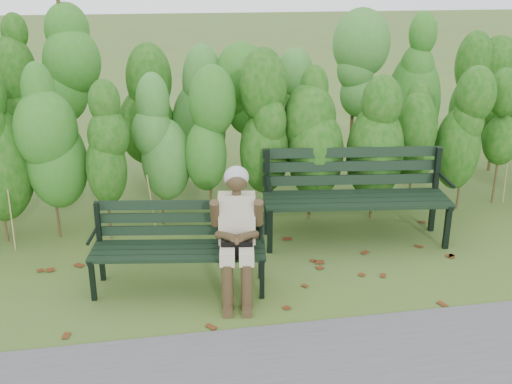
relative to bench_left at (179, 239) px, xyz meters
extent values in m
plane|color=#405C2A|center=(0.81, 0.06, -0.48)|extent=(80.00, 80.00, 0.00)
cylinder|color=#47381E|center=(-1.33, 1.36, -0.08)|extent=(0.03, 0.03, 0.80)
ellipsoid|color=#2E6C1B|center=(-1.33, 1.36, 0.56)|extent=(0.64, 0.64, 1.44)
cylinder|color=#47381E|center=(-0.72, 1.36, -0.08)|extent=(0.03, 0.03, 0.80)
ellipsoid|color=#2E6C1B|center=(-0.72, 1.36, 0.56)|extent=(0.64, 0.64, 1.44)
cylinder|color=#47381E|center=(-0.11, 1.36, -0.08)|extent=(0.03, 0.03, 0.80)
ellipsoid|color=#2E6C1B|center=(-0.11, 1.36, 0.56)|extent=(0.64, 0.64, 1.44)
cylinder|color=#47381E|center=(0.51, 1.36, -0.08)|extent=(0.03, 0.03, 0.80)
ellipsoid|color=#2E6C1B|center=(0.51, 1.36, 0.56)|extent=(0.64, 0.64, 1.44)
cylinder|color=#47381E|center=(1.12, 1.36, -0.08)|extent=(0.03, 0.03, 0.80)
ellipsoid|color=#2E6C1B|center=(1.12, 1.36, 0.56)|extent=(0.64, 0.64, 1.44)
cylinder|color=#47381E|center=(1.73, 1.36, -0.08)|extent=(0.03, 0.03, 0.80)
ellipsoid|color=#2E6C1B|center=(1.73, 1.36, 0.56)|extent=(0.64, 0.64, 1.44)
cylinder|color=#47381E|center=(2.34, 1.36, -0.08)|extent=(0.03, 0.03, 0.80)
ellipsoid|color=#2E6C1B|center=(2.34, 1.36, 0.56)|extent=(0.64, 0.64, 1.44)
cylinder|color=#47381E|center=(2.95, 1.36, -0.08)|extent=(0.03, 0.03, 0.80)
ellipsoid|color=#2E6C1B|center=(2.95, 1.36, 0.56)|extent=(0.64, 0.64, 1.44)
cylinder|color=#47381E|center=(3.57, 1.36, -0.08)|extent=(0.03, 0.03, 0.80)
ellipsoid|color=#2E6C1B|center=(3.57, 1.36, 0.56)|extent=(0.64, 0.64, 1.44)
cylinder|color=#47381E|center=(4.18, 1.36, -0.08)|extent=(0.03, 0.03, 0.80)
ellipsoid|color=#2E6C1B|center=(4.18, 1.36, 0.56)|extent=(0.64, 0.64, 1.44)
cylinder|color=#47381E|center=(-1.88, 2.36, 0.07)|extent=(0.04, 0.04, 1.10)
ellipsoid|color=#104A0B|center=(-1.88, 2.36, 0.95)|extent=(0.70, 0.70, 1.98)
cylinder|color=#47381E|center=(-1.11, 2.36, 0.07)|extent=(0.04, 0.04, 1.10)
ellipsoid|color=#104A0B|center=(-1.11, 2.36, 0.95)|extent=(0.70, 0.70, 1.98)
cylinder|color=#47381E|center=(-0.34, 2.36, 0.07)|extent=(0.04, 0.04, 1.10)
ellipsoid|color=#104A0B|center=(-0.34, 2.36, 0.95)|extent=(0.70, 0.70, 1.98)
cylinder|color=#47381E|center=(0.43, 2.36, 0.07)|extent=(0.04, 0.04, 1.10)
ellipsoid|color=#104A0B|center=(0.43, 2.36, 0.95)|extent=(0.70, 0.70, 1.98)
cylinder|color=#47381E|center=(1.20, 2.36, 0.07)|extent=(0.04, 0.04, 1.10)
ellipsoid|color=#104A0B|center=(1.20, 2.36, 0.95)|extent=(0.70, 0.70, 1.98)
cylinder|color=#47381E|center=(1.96, 2.36, 0.07)|extent=(0.04, 0.04, 1.10)
ellipsoid|color=#104A0B|center=(1.96, 2.36, 0.95)|extent=(0.70, 0.70, 1.98)
cylinder|color=#47381E|center=(2.73, 2.36, 0.07)|extent=(0.04, 0.04, 1.10)
ellipsoid|color=#104A0B|center=(2.73, 2.36, 0.95)|extent=(0.70, 0.70, 1.98)
cylinder|color=#47381E|center=(3.50, 2.36, 0.07)|extent=(0.04, 0.04, 1.10)
ellipsoid|color=#104A0B|center=(3.50, 2.36, 0.95)|extent=(0.70, 0.70, 1.98)
cylinder|color=#47381E|center=(4.27, 2.36, 0.07)|extent=(0.04, 0.04, 1.10)
ellipsoid|color=#104A0B|center=(4.27, 2.36, 0.95)|extent=(0.70, 0.70, 1.98)
cube|color=#572911|center=(0.04, 0.72, -0.47)|extent=(0.09, 0.10, 0.01)
cube|color=#572911|center=(-1.66, 0.32, -0.47)|extent=(0.09, 0.07, 0.01)
cube|color=#572911|center=(0.78, -0.42, -0.47)|extent=(0.10, 0.08, 0.01)
cube|color=#572911|center=(3.28, 0.63, -0.47)|extent=(0.11, 0.10, 0.01)
cube|color=#572911|center=(1.48, 1.04, -0.47)|extent=(0.09, 0.10, 0.01)
cube|color=#572911|center=(-1.38, -0.61, -0.47)|extent=(0.09, 0.10, 0.01)
cube|color=#572911|center=(-0.72, -0.10, -0.47)|extent=(0.11, 0.11, 0.01)
cube|color=#572911|center=(-1.48, -0.45, -0.47)|extent=(0.10, 0.11, 0.01)
cube|color=#572911|center=(0.16, -0.89, -0.47)|extent=(0.10, 0.09, 0.01)
cube|color=#572911|center=(-0.20, 0.39, -0.47)|extent=(0.11, 0.11, 0.01)
cube|color=#572911|center=(2.38, -0.02, -0.47)|extent=(0.07, 0.09, 0.01)
cube|color=#572911|center=(3.44, 1.05, -0.47)|extent=(0.11, 0.11, 0.01)
cube|color=#572911|center=(-0.69, 0.72, -0.47)|extent=(0.10, 0.11, 0.01)
cube|color=#572911|center=(0.89, 0.26, -0.47)|extent=(0.11, 0.11, 0.01)
cube|color=#572911|center=(-1.19, -0.44, -0.47)|extent=(0.09, 0.11, 0.01)
cube|color=#572911|center=(2.94, 0.21, -0.47)|extent=(0.09, 0.10, 0.01)
cube|color=#572911|center=(1.61, -1.05, -0.47)|extent=(0.11, 0.11, 0.01)
cube|color=#572911|center=(-1.19, 0.70, -0.47)|extent=(0.11, 0.11, 0.01)
cube|color=#572911|center=(-0.06, 0.84, -0.47)|extent=(0.11, 0.11, 0.01)
cube|color=#572911|center=(0.57, -0.08, -0.47)|extent=(0.08, 0.10, 0.01)
cube|color=#572911|center=(-1.01, -0.05, -0.47)|extent=(0.11, 0.11, 0.01)
cube|color=#572911|center=(2.57, -0.81, -0.47)|extent=(0.09, 0.07, 0.01)
cube|color=black|center=(-0.04, -0.26, -0.07)|extent=(1.62, 0.35, 0.04)
cube|color=black|center=(-0.02, -0.15, -0.07)|extent=(1.62, 0.35, 0.04)
cube|color=black|center=(-0.01, -0.04, -0.07)|extent=(1.62, 0.35, 0.04)
cube|color=black|center=(0.01, 0.07, -0.07)|extent=(1.62, 0.35, 0.04)
cube|color=black|center=(0.02, 0.15, 0.03)|extent=(1.61, 0.30, 0.09)
cube|color=black|center=(0.03, 0.16, 0.15)|extent=(1.61, 0.30, 0.09)
cube|color=black|center=(0.03, 0.18, 0.28)|extent=(1.61, 0.30, 0.09)
cube|color=black|center=(-0.81, -0.16, -0.27)|extent=(0.05, 0.05, 0.41)
cube|color=black|center=(-0.75, 0.23, -0.07)|extent=(0.05, 0.05, 0.81)
cube|color=black|center=(-0.78, 0.02, -0.09)|extent=(0.11, 0.45, 0.04)
cylinder|color=black|center=(-0.79, -0.02, 0.11)|extent=(0.08, 0.34, 0.03)
cube|color=black|center=(0.72, -0.39, -0.27)|extent=(0.05, 0.05, 0.41)
cube|color=black|center=(0.78, -0.01, -0.07)|extent=(0.05, 0.05, 0.81)
cube|color=black|center=(0.75, -0.22, -0.09)|extent=(0.11, 0.45, 0.04)
cylinder|color=black|center=(0.74, -0.26, 0.11)|extent=(0.08, 0.34, 0.03)
cube|color=black|center=(1.94, 0.43, 0.03)|extent=(2.02, 0.38, 0.04)
cube|color=black|center=(1.96, 0.57, 0.03)|extent=(2.02, 0.38, 0.04)
cube|color=black|center=(1.98, 0.70, 0.03)|extent=(2.02, 0.38, 0.04)
cube|color=black|center=(1.99, 0.84, 0.03)|extent=(2.02, 0.38, 0.04)
cube|color=black|center=(2.01, 0.95, 0.15)|extent=(2.01, 0.32, 0.12)
cube|color=black|center=(2.01, 0.96, 0.31)|extent=(2.01, 0.32, 0.12)
cube|color=black|center=(2.01, 0.98, 0.46)|extent=(2.01, 0.32, 0.12)
cube|color=black|center=(0.98, 0.53, -0.23)|extent=(0.06, 0.06, 0.50)
cube|color=black|center=(1.05, 1.01, 0.03)|extent=(0.06, 0.06, 1.01)
cube|color=black|center=(1.01, 0.76, 0.00)|extent=(0.13, 0.56, 0.04)
cylinder|color=black|center=(1.01, 0.70, 0.25)|extent=(0.09, 0.42, 0.04)
cube|color=black|center=(2.90, 0.29, -0.23)|extent=(0.06, 0.06, 0.50)
cube|color=black|center=(2.96, 0.77, 0.03)|extent=(0.06, 0.06, 1.01)
cube|color=black|center=(2.92, 0.51, 0.00)|extent=(0.13, 0.56, 0.04)
cylinder|color=black|center=(2.92, 0.46, 0.25)|extent=(0.09, 0.42, 0.04)
cube|color=beige|center=(0.41, -0.36, 0.01)|extent=(0.19, 0.41, 0.12)
cube|color=beige|center=(0.58, -0.39, 0.01)|extent=(0.19, 0.41, 0.12)
cylinder|color=#41311C|center=(0.39, -0.52, -0.26)|extent=(0.12, 0.12, 0.44)
cylinder|color=#41311C|center=(0.55, -0.55, -0.26)|extent=(0.12, 0.12, 0.44)
cube|color=#41311C|center=(0.37, -0.60, -0.45)|extent=(0.11, 0.20, 0.06)
cube|color=#41311C|center=(0.54, -0.62, -0.45)|extent=(0.11, 0.20, 0.06)
cube|color=beige|center=(0.53, -0.13, 0.23)|extent=(0.37, 0.29, 0.49)
cylinder|color=#41311C|center=(0.53, -0.14, 0.49)|extent=(0.08, 0.08, 0.09)
sphere|color=#41311C|center=(0.53, -0.15, 0.61)|extent=(0.20, 0.20, 0.20)
ellipsoid|color=gray|center=(0.53, -0.13, 0.63)|extent=(0.23, 0.22, 0.21)
cylinder|color=#41311C|center=(0.33, -0.17, 0.31)|extent=(0.11, 0.21, 0.29)
cylinder|color=#41311C|center=(0.72, -0.23, 0.31)|extent=(0.11, 0.21, 0.29)
cylinder|color=#41311C|center=(0.41, -0.31, 0.14)|extent=(0.19, 0.26, 0.12)
cylinder|color=#41311C|center=(0.60, -0.34, 0.14)|extent=(0.24, 0.23, 0.12)
sphere|color=#41311C|center=(0.49, -0.38, 0.12)|extent=(0.10, 0.10, 0.10)
cube|color=black|center=(0.50, -0.37, 0.05)|extent=(0.30, 0.16, 0.15)
camera|label=1|loc=(-0.20, -5.18, 2.37)|focal=42.00mm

